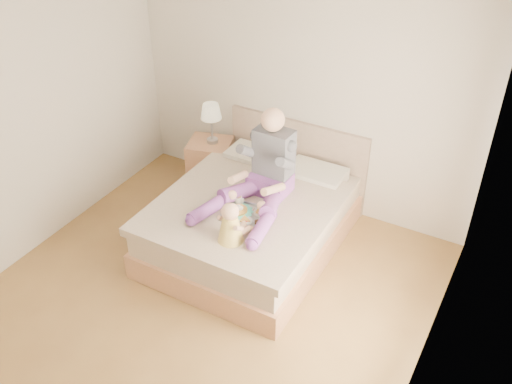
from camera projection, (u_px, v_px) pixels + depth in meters
The scene contains 7 objects.
room at pixel (198, 172), 4.53m from camera, with size 4.02×4.22×2.71m.
bed at pixel (255, 217), 6.01m from camera, with size 1.70×2.18×1.00m.
nightstand at pixel (211, 164), 6.91m from camera, with size 0.61×0.57×0.61m.
lamp at pixel (211, 114), 6.53m from camera, with size 0.24×0.24×0.49m.
adult at pixel (263, 174), 5.64m from camera, with size 0.81×1.15×0.95m.
tray at pixel (247, 213), 5.54m from camera, with size 0.50×0.41×0.13m.
baby at pixel (231, 225), 5.15m from camera, with size 0.28×0.37×0.40m.
Camera 1 is at (2.35, -3.10, 3.94)m, focal length 40.00 mm.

